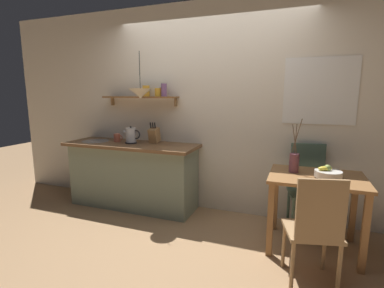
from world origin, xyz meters
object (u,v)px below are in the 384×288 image
(dining_chair_far, at_px, (308,184))
(fruit_bowl, at_px, (328,173))
(electric_kettle, at_px, (131,136))
(coffee_mug_by_sink, at_px, (117,138))
(knife_block, at_px, (154,135))
(dining_chair_near, at_px, (315,227))
(twig_vase, at_px, (294,162))
(pendant_lamp, at_px, (140,93))
(dining_table, at_px, (316,189))

(dining_chair_far, bearing_deg, fruit_bowl, -72.68)
(electric_kettle, height_order, coffee_mug_by_sink, electric_kettle)
(electric_kettle, relative_size, coffee_mug_by_sink, 1.83)
(dining_chair_far, distance_m, knife_block, 2.01)
(dining_chair_far, bearing_deg, dining_chair_near, -88.29)
(twig_vase, relative_size, coffee_mug_by_sink, 4.08)
(pendant_lamp, bearing_deg, dining_chair_near, -22.09)
(dining_table, xyz_separation_m, dining_chair_near, (-0.03, -0.64, -0.11))
(dining_chair_near, xyz_separation_m, electric_kettle, (-2.27, 0.95, 0.48))
(electric_kettle, bearing_deg, dining_table, -7.53)
(knife_block, bearing_deg, dining_chair_far, -0.35)
(dining_table, distance_m, coffee_mug_by_sink, 2.60)
(knife_block, bearing_deg, dining_chair_near, -28.39)
(knife_block, bearing_deg, coffee_mug_by_sink, -171.29)
(dining_table, bearing_deg, dining_chair_near, -92.37)
(pendant_lamp, bearing_deg, dining_chair_far, 6.76)
(pendant_lamp, bearing_deg, electric_kettle, 153.02)
(dining_table, xyz_separation_m, pendant_lamp, (-2.07, 0.19, 0.94))
(fruit_bowl, bearing_deg, knife_block, 166.96)
(dining_table, relative_size, pendant_lamp, 1.57)
(pendant_lamp, bearing_deg, dining_table, -5.13)
(electric_kettle, distance_m, knife_block, 0.31)
(fruit_bowl, distance_m, twig_vase, 0.33)
(dining_chair_near, height_order, knife_block, knife_block)
(dining_chair_far, distance_m, twig_vase, 0.51)
(dining_chair_far, height_order, electric_kettle, electric_kettle)
(electric_kettle, bearing_deg, dining_chair_far, 3.04)
(pendant_lamp, bearing_deg, coffee_mug_by_sink, 161.21)
(dining_table, distance_m, pendant_lamp, 2.28)
(dining_chair_near, distance_m, coffee_mug_by_sink, 2.75)
(dining_table, bearing_deg, pendant_lamp, 174.87)
(dining_chair_far, xyz_separation_m, electric_kettle, (-2.24, -0.12, 0.45))
(dining_chair_near, xyz_separation_m, coffee_mug_by_sink, (-2.53, 1.00, 0.43))
(knife_block, distance_m, coffee_mug_by_sink, 0.55)
(dining_chair_far, xyz_separation_m, pendant_lamp, (-2.01, -0.24, 1.01))
(dining_chair_far, relative_size, twig_vase, 1.80)
(fruit_bowl, height_order, knife_block, knife_block)
(coffee_mug_by_sink, distance_m, pendant_lamp, 0.80)
(dining_table, height_order, dining_chair_near, dining_chair_near)
(dining_chair_far, xyz_separation_m, fruit_bowl, (0.15, -0.48, 0.27))
(dining_chair_far, bearing_deg, dining_table, -82.13)
(dining_chair_near, height_order, electric_kettle, electric_kettle)
(twig_vase, xyz_separation_m, knife_block, (-1.80, 0.37, 0.14))
(electric_kettle, distance_m, pendant_lamp, 0.62)
(twig_vase, relative_size, electric_kettle, 2.24)
(dining_chair_far, bearing_deg, knife_block, 179.65)
(dining_chair_near, relative_size, twig_vase, 1.71)
(dining_table, xyz_separation_m, twig_vase, (-0.22, 0.06, 0.24))
(fruit_bowl, distance_m, coffee_mug_by_sink, 2.68)
(twig_vase, relative_size, knife_block, 1.94)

